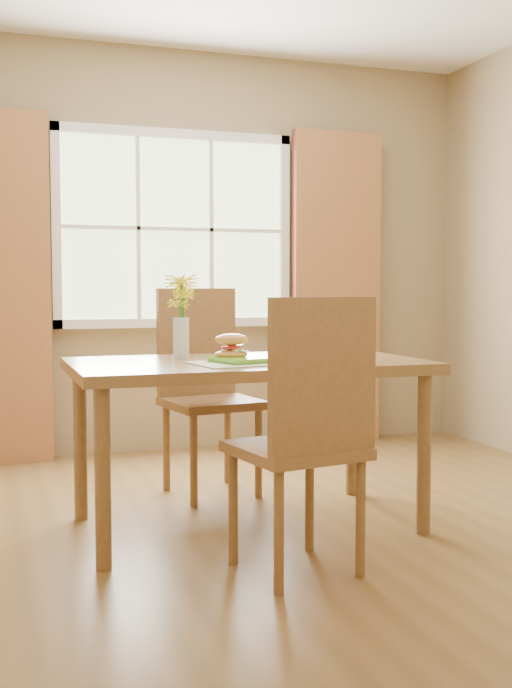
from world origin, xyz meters
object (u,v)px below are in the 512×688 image
object	(u,v)px
chair_near	(309,426)
flower_vase	(181,306)
chair_far	(204,380)
water_glass	(310,349)
dining_table	(247,378)
croissant_sandwich	(232,346)

from	to	relation	value
chair_near	flower_vase	bearing A→B (deg)	96.12
chair_far	water_glass	xyz separation A→B (m)	(0.28, -0.82, 0.22)
chair_far	flower_vase	bearing A→B (deg)	-125.38
dining_table	croissant_sandwich	size ratio (longest dim) A/B	9.33
chair_far	flower_vase	world-z (taller)	flower_vase
dining_table	chair_far	world-z (taller)	chair_far
water_glass	dining_table	bearing A→B (deg)	158.76
dining_table	croissant_sandwich	world-z (taller)	croissant_sandwich
croissant_sandwich	water_glass	distance (m)	0.37
croissant_sandwich	flower_vase	world-z (taller)	flower_vase
flower_vase	dining_table	bearing A→B (deg)	-40.15
croissant_sandwich	chair_near	bearing A→B (deg)	-64.66
dining_table	water_glass	size ratio (longest dim) A/B	14.14
dining_table	chair_near	size ratio (longest dim) A/B	1.49
chair_near	chair_far	xyz separation A→B (m)	(-0.03, 1.43, 0.02)
dining_table	water_glass	distance (m)	0.32
chair_far	croissant_sandwich	world-z (taller)	chair_far
chair_near	flower_vase	xyz separation A→B (m)	(-0.27, 0.93, 0.43)
dining_table	chair_near	xyz separation A→B (m)	(0.02, -0.71, -0.11)
water_glass	flower_vase	xyz separation A→B (m)	(-0.53, 0.32, 0.19)
chair_far	flower_vase	size ratio (longest dim) A/B	2.79
croissant_sandwich	water_glass	bearing A→B (deg)	13.62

